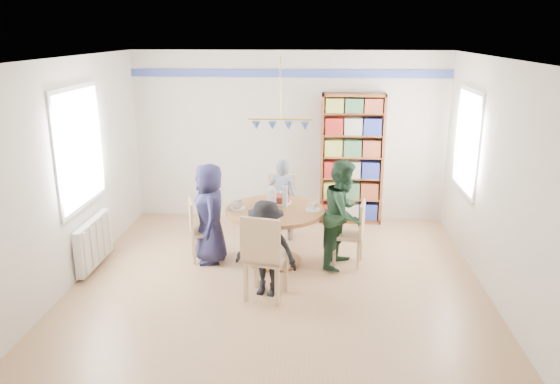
# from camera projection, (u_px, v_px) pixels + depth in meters

# --- Properties ---
(ground) EXTENTS (5.00, 5.00, 0.00)m
(ground) POSITION_uv_depth(u_px,v_px,m) (278.00, 283.00, 6.74)
(ground) COLOR #A77C58
(room_shell) EXTENTS (5.00, 5.00, 5.00)m
(room_shell) POSITION_uv_depth(u_px,v_px,m) (263.00, 138.00, 7.11)
(room_shell) COLOR white
(room_shell) RESTS_ON ground
(radiator) EXTENTS (0.12, 1.00, 0.60)m
(radiator) POSITION_uv_depth(u_px,v_px,m) (94.00, 242.00, 7.09)
(radiator) COLOR silver
(radiator) RESTS_ON ground
(dining_table) EXTENTS (1.30, 1.30, 0.75)m
(dining_table) POSITION_uv_depth(u_px,v_px,m) (275.00, 223.00, 7.18)
(dining_table) COLOR brown
(dining_table) RESTS_ON ground
(chair_left) EXTENTS (0.46, 0.46, 0.84)m
(chair_left) POSITION_uv_depth(u_px,v_px,m) (199.00, 227.00, 7.30)
(chair_left) COLOR tan
(chair_left) RESTS_ON ground
(chair_right) EXTENTS (0.45, 0.45, 0.87)m
(chair_right) POSITION_uv_depth(u_px,v_px,m) (354.00, 231.00, 7.13)
(chair_right) COLOR tan
(chair_right) RESTS_ON ground
(chair_far) EXTENTS (0.41, 0.41, 0.92)m
(chair_far) POSITION_uv_depth(u_px,v_px,m) (282.00, 202.00, 8.20)
(chair_far) COLOR tan
(chair_far) RESTS_ON ground
(chair_near) EXTENTS (0.55, 0.55, 1.04)m
(chair_near) POSITION_uv_depth(u_px,v_px,m) (264.00, 254.00, 6.16)
(chair_near) COLOR tan
(chair_near) RESTS_ON ground
(person_left) EXTENTS (0.60, 0.75, 1.35)m
(person_left) POSITION_uv_depth(u_px,v_px,m) (210.00, 213.00, 7.19)
(person_left) COLOR #1B1A3A
(person_left) RESTS_ON ground
(person_right) EXTENTS (0.75, 0.84, 1.43)m
(person_right) POSITION_uv_depth(u_px,v_px,m) (343.00, 214.00, 7.06)
(person_right) COLOR #1A3421
(person_right) RESTS_ON ground
(person_far) EXTENTS (0.51, 0.40, 1.21)m
(person_far) POSITION_uv_depth(u_px,v_px,m) (283.00, 200.00, 8.00)
(person_far) COLOR gray
(person_far) RESTS_ON ground
(person_near) EXTENTS (0.83, 0.60, 1.15)m
(person_near) POSITION_uv_depth(u_px,v_px,m) (266.00, 249.00, 6.29)
(person_near) COLOR black
(person_near) RESTS_ON ground
(bookshelf) EXTENTS (0.98, 0.30, 2.07)m
(bookshelf) POSITION_uv_depth(u_px,v_px,m) (352.00, 160.00, 8.62)
(bookshelf) COLOR brown
(bookshelf) RESTS_ON ground
(tableware) EXTENTS (1.19, 1.19, 0.31)m
(tableware) POSITION_uv_depth(u_px,v_px,m) (273.00, 203.00, 7.13)
(tableware) COLOR white
(tableware) RESTS_ON dining_table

